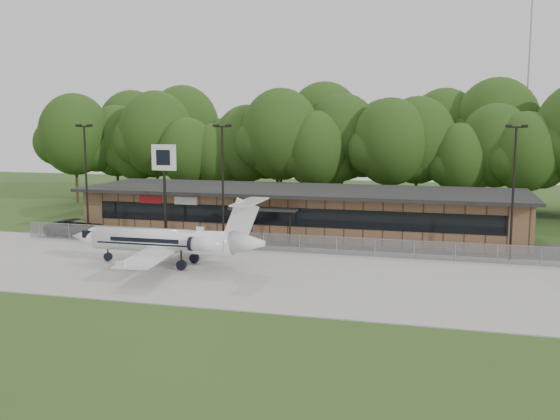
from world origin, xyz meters
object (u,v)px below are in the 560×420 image
(terminal, at_px, (301,211))
(suv, at_px, (77,228))
(pole_sign, at_px, (164,168))
(business_jet, at_px, (170,242))

(terminal, distance_m, suv, 20.76)
(suv, xyz_separation_m, pole_sign, (8.99, -0.13, 5.70))
(business_jet, height_order, pole_sign, pole_sign)
(terminal, relative_size, suv, 7.04)
(terminal, distance_m, pole_sign, 13.42)
(terminal, bearing_deg, pole_sign, -145.77)
(business_jet, bearing_deg, suv, 146.18)
(terminal, bearing_deg, business_jet, -110.58)
(suv, height_order, pole_sign, pole_sign)
(terminal, relative_size, business_jet, 2.70)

